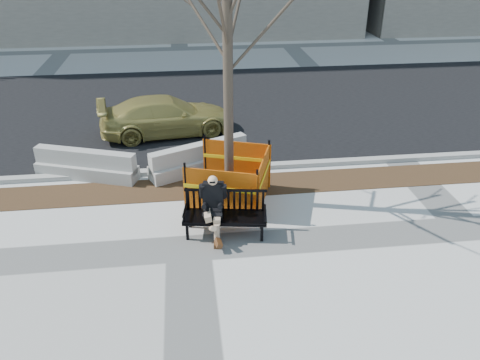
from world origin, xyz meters
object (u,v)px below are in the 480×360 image
(bench, at_px, (225,234))
(jersey_barrier_right, at_px, (200,171))
(tree_fence, at_px, (230,200))
(sedan, at_px, (168,133))
(seated_man, at_px, (214,232))
(jersey_barrier_left, at_px, (88,177))

(bench, bearing_deg, jersey_barrier_right, 106.03)
(jersey_barrier_right, bearing_deg, tree_fence, -93.59)
(sedan, distance_m, jersey_barrier_right, 2.97)
(sedan, bearing_deg, seated_man, -178.67)
(jersey_barrier_left, distance_m, jersey_barrier_right, 3.02)
(tree_fence, height_order, jersey_barrier_left, tree_fence)
(jersey_barrier_left, bearing_deg, sedan, 73.26)
(bench, bearing_deg, jersey_barrier_left, 146.33)
(sedan, relative_size, jersey_barrier_right, 1.48)
(tree_fence, relative_size, sedan, 1.58)
(sedan, bearing_deg, jersey_barrier_left, 134.52)
(sedan, xyz_separation_m, jersey_barrier_right, (0.93, -2.82, 0.00))
(tree_fence, xyz_separation_m, sedan, (-1.58, 4.51, 0.00))
(jersey_barrier_left, bearing_deg, seated_man, -24.06)
(bench, bearing_deg, sedan, 111.27)
(sedan, bearing_deg, jersey_barrier_right, -170.92)
(tree_fence, relative_size, jersey_barrier_right, 2.33)
(sedan, height_order, jersey_barrier_left, sedan)
(seated_man, xyz_separation_m, sedan, (-1.09, 5.89, 0.00))
(bench, height_order, jersey_barrier_right, bench)
(bench, relative_size, seated_man, 1.37)
(bench, relative_size, tree_fence, 0.28)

